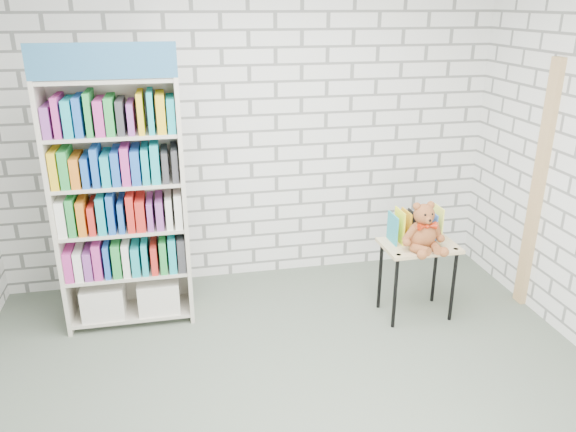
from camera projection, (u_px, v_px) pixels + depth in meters
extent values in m
plane|color=#525D4E|center=(299.00, 405.00, 3.70)|extent=(4.50, 4.50, 0.00)
cube|color=silver|center=(251.00, 132.00, 5.03)|extent=(4.50, 0.02, 2.80)
cube|color=beige|center=(56.00, 211.00, 4.28)|extent=(0.03, 0.39, 1.99)
cube|color=beige|center=(184.00, 203.00, 4.46)|extent=(0.03, 0.39, 1.99)
cube|color=beige|center=(123.00, 199.00, 4.54)|extent=(1.00, 0.02, 1.99)
cube|color=#2D6792|center=(102.00, 61.00, 3.80)|extent=(1.00, 0.02, 0.24)
cube|color=beige|center=(133.00, 311.00, 4.70)|extent=(0.93, 0.37, 0.03)
cube|color=beige|center=(129.00, 271.00, 4.57)|extent=(0.93, 0.37, 0.03)
cube|color=beige|center=(124.00, 228.00, 4.43)|extent=(0.93, 0.37, 0.03)
cube|color=beige|center=(119.00, 182.00, 4.30)|extent=(0.93, 0.37, 0.03)
cube|color=beige|center=(113.00, 134.00, 4.16)|extent=(0.93, 0.37, 0.03)
cube|color=beige|center=(107.00, 79.00, 4.02)|extent=(0.93, 0.37, 0.03)
cube|color=silver|center=(104.00, 298.00, 4.61)|extent=(0.33, 0.33, 0.27)
cube|color=silver|center=(159.00, 293.00, 4.69)|extent=(0.33, 0.33, 0.27)
cube|color=#BF338C|center=(127.00, 255.00, 4.50)|extent=(0.93, 0.33, 0.27)
cube|color=#19A5B2|center=(122.00, 211.00, 4.37)|extent=(0.93, 0.33, 0.27)
cube|color=white|center=(117.00, 164.00, 4.23)|extent=(0.93, 0.33, 0.27)
cube|color=purple|center=(111.00, 114.00, 4.10)|extent=(0.93, 0.33, 0.27)
cube|color=tan|center=(419.00, 246.00, 4.57)|extent=(0.61, 0.43, 0.03)
cylinder|color=black|center=(395.00, 293.00, 4.48)|extent=(0.03, 0.03, 0.62)
cylinder|color=black|center=(380.00, 275.00, 4.78)|extent=(0.03, 0.03, 0.62)
cylinder|color=black|center=(453.00, 287.00, 4.59)|extent=(0.03, 0.03, 0.62)
cylinder|color=black|center=(435.00, 269.00, 4.88)|extent=(0.03, 0.03, 0.62)
cylinder|color=black|center=(399.00, 255.00, 4.37)|extent=(0.04, 0.04, 0.01)
cylinder|color=black|center=(456.00, 249.00, 4.48)|extent=(0.04, 0.04, 0.01)
cube|color=teal|center=(392.00, 228.00, 4.56)|extent=(0.02, 0.18, 0.25)
cube|color=#FFFD28|center=(399.00, 227.00, 4.58)|extent=(0.02, 0.18, 0.25)
cube|color=gold|center=(405.00, 226.00, 4.59)|extent=(0.02, 0.18, 0.25)
cube|color=black|center=(412.00, 226.00, 4.60)|extent=(0.02, 0.18, 0.25)
cube|color=silver|center=(419.00, 225.00, 4.61)|extent=(0.02, 0.18, 0.25)
cube|color=#CF6324|center=(425.00, 225.00, 4.62)|extent=(0.02, 0.18, 0.25)
cube|color=blue|center=(432.00, 224.00, 4.64)|extent=(0.02, 0.18, 0.25)
cube|color=#F9FE54|center=(438.00, 224.00, 4.65)|extent=(0.02, 0.18, 0.25)
ellipsoid|color=brown|center=(422.00, 235.00, 4.45)|extent=(0.23, 0.20, 0.23)
sphere|color=brown|center=(424.00, 214.00, 4.38)|extent=(0.16, 0.16, 0.16)
sphere|color=brown|center=(417.00, 206.00, 4.36)|extent=(0.06, 0.06, 0.06)
sphere|color=brown|center=(431.00, 205.00, 4.39)|extent=(0.06, 0.06, 0.06)
sphere|color=brown|center=(428.00, 220.00, 4.33)|extent=(0.07, 0.07, 0.07)
sphere|color=black|center=(425.00, 215.00, 4.31)|extent=(0.02, 0.02, 0.02)
sphere|color=black|center=(432.00, 214.00, 4.32)|extent=(0.02, 0.02, 0.02)
sphere|color=black|center=(430.00, 220.00, 4.30)|extent=(0.02, 0.02, 0.02)
cylinder|color=brown|center=(410.00, 233.00, 4.39)|extent=(0.12, 0.09, 0.16)
cylinder|color=brown|center=(437.00, 230.00, 4.45)|extent=(0.12, 0.10, 0.16)
sphere|color=brown|center=(407.00, 242.00, 4.39)|extent=(0.07, 0.07, 0.07)
sphere|color=brown|center=(441.00, 238.00, 4.46)|extent=(0.07, 0.07, 0.07)
cylinder|color=brown|center=(420.00, 250.00, 4.35)|extent=(0.13, 0.19, 0.09)
cylinder|color=brown|center=(436.00, 248.00, 4.39)|extent=(0.11, 0.19, 0.09)
sphere|color=brown|center=(422.00, 255.00, 4.28)|extent=(0.08, 0.08, 0.08)
sphere|color=brown|center=(444.00, 252.00, 4.33)|extent=(0.08, 0.08, 0.08)
cone|color=#AE240A|center=(423.00, 227.00, 4.34)|extent=(0.07, 0.07, 0.06)
cone|color=#AE240A|center=(432.00, 226.00, 4.36)|extent=(0.07, 0.07, 0.06)
sphere|color=#AE240A|center=(427.00, 226.00, 4.35)|extent=(0.04, 0.04, 0.04)
cube|color=tan|center=(538.00, 189.00, 4.61)|extent=(0.05, 0.12, 2.10)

